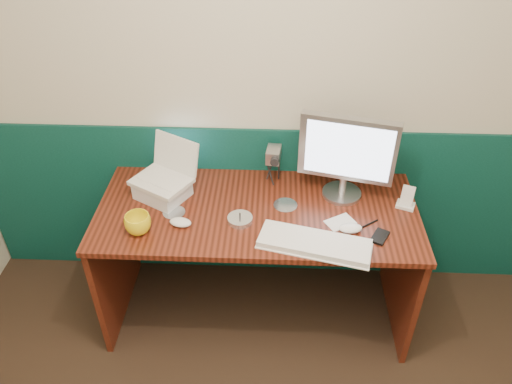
{
  "coord_description": "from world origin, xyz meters",
  "views": [
    {
      "loc": [
        -0.03,
        -0.56,
        2.3
      ],
      "look_at": [
        -0.11,
        1.23,
        0.97
      ],
      "focal_mm": 35.0,
      "sensor_mm": 36.0,
      "label": 1
    }
  ],
  "objects_px": {
    "desk": "(257,263)",
    "mug": "(138,224)",
    "camcorder": "(273,166)",
    "laptop": "(159,165)",
    "keyboard": "(314,244)",
    "monitor": "(346,156)"
  },
  "relations": [
    {
      "from": "desk",
      "to": "camcorder",
      "type": "height_order",
      "value": "camcorder"
    },
    {
      "from": "keyboard",
      "to": "mug",
      "type": "relative_size",
      "value": 4.07
    },
    {
      "from": "desk",
      "to": "laptop",
      "type": "bearing_deg",
      "value": 169.88
    },
    {
      "from": "camcorder",
      "to": "desk",
      "type": "bearing_deg",
      "value": -100.31
    },
    {
      "from": "desk",
      "to": "monitor",
      "type": "height_order",
      "value": "monitor"
    },
    {
      "from": "keyboard",
      "to": "camcorder",
      "type": "height_order",
      "value": "camcorder"
    },
    {
      "from": "camcorder",
      "to": "keyboard",
      "type": "bearing_deg",
      "value": -62.76
    },
    {
      "from": "laptop",
      "to": "camcorder",
      "type": "relative_size",
      "value": 1.44
    },
    {
      "from": "monitor",
      "to": "mug",
      "type": "bearing_deg",
      "value": -147.32
    },
    {
      "from": "mug",
      "to": "camcorder",
      "type": "height_order",
      "value": "camcorder"
    },
    {
      "from": "mug",
      "to": "camcorder",
      "type": "relative_size",
      "value": 0.65
    },
    {
      "from": "mug",
      "to": "desk",
      "type": "bearing_deg",
      "value": 19.29
    },
    {
      "from": "desk",
      "to": "mug",
      "type": "relative_size",
      "value": 12.97
    },
    {
      "from": "monitor",
      "to": "camcorder",
      "type": "xyz_separation_m",
      "value": [
        -0.36,
        0.11,
        -0.14
      ]
    },
    {
      "from": "desk",
      "to": "keyboard",
      "type": "bearing_deg",
      "value": -43.59
    },
    {
      "from": "desk",
      "to": "monitor",
      "type": "distance_m",
      "value": 0.76
    },
    {
      "from": "laptop",
      "to": "monitor",
      "type": "xyz_separation_m",
      "value": [
        0.92,
        0.06,
        0.04
      ]
    },
    {
      "from": "desk",
      "to": "camcorder",
      "type": "distance_m",
      "value": 0.54
    },
    {
      "from": "keyboard",
      "to": "laptop",
      "type": "bearing_deg",
      "value": 169.37
    },
    {
      "from": "camcorder",
      "to": "laptop",
      "type": "bearing_deg",
      "value": -157.9
    },
    {
      "from": "laptop",
      "to": "camcorder",
      "type": "xyz_separation_m",
      "value": [
        0.56,
        0.16,
        -0.1
      ]
    },
    {
      "from": "desk",
      "to": "mug",
      "type": "xyz_separation_m",
      "value": [
        -0.55,
        -0.19,
        0.42
      ]
    }
  ]
}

